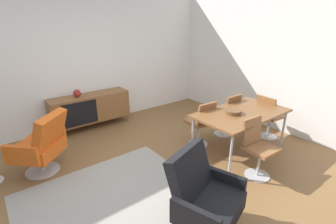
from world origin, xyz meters
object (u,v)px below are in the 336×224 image
at_px(wooden_bowl_on_table, 233,112).
at_px(dining_chair_front_left, 258,146).
at_px(lounge_chair_red, 41,144).
at_px(armchair_black_shell, 204,196).
at_px(dining_chair_far_end, 269,115).
at_px(dining_table, 241,114).
at_px(dining_chair_back_left, 201,122).
at_px(sideboard, 90,108).
at_px(vase_cobalt, 77,93).
at_px(dining_chair_back_right, 227,113).

height_order(wooden_bowl_on_table, dining_chair_front_left, dining_chair_front_left).
xyz_separation_m(lounge_chair_red, armchair_black_shell, (1.06, -2.24, 0.00)).
relative_size(wooden_bowl_on_table, lounge_chair_red, 0.27).
bearing_deg(dining_chair_far_end, armchair_black_shell, -162.18).
bearing_deg(dining_chair_front_left, lounge_chair_red, 141.10).
relative_size(dining_table, dining_chair_back_left, 1.87).
bearing_deg(sideboard, dining_chair_far_end, -45.79).
bearing_deg(dining_chair_back_left, wooden_bowl_on_table, -69.93).
distance_m(dining_chair_front_left, lounge_chair_red, 3.13).
distance_m(dining_table, armchair_black_shell, 1.92).
relative_size(dining_chair_front_left, lounge_chair_red, 0.90).
bearing_deg(lounge_chair_red, vase_cobalt, 51.11).
bearing_deg(armchair_black_shell, dining_table, 25.88).
height_order(dining_chair_front_left, armchair_black_shell, armchair_black_shell).
bearing_deg(dining_chair_back_left, dining_chair_front_left, -89.62).
xyz_separation_m(dining_table, wooden_bowl_on_table, (-0.17, 0.05, 0.07)).
bearing_deg(dining_table, dining_chair_back_left, 122.36).
bearing_deg(dining_chair_far_end, sideboard, 134.21).
xyz_separation_m(dining_chair_back_right, armchair_black_shell, (-2.06, -1.39, -0.00)).
relative_size(dining_chair_front_left, armchair_black_shell, 0.90).
relative_size(dining_table, armchair_black_shell, 1.69).
xyz_separation_m(sideboard, dining_chair_back_left, (1.25, -2.01, 0.03)).
relative_size(dining_chair_far_end, lounge_chair_red, 0.90).
xyz_separation_m(dining_table, dining_chair_back_left, (-0.35, 0.56, -0.23)).
xyz_separation_m(vase_cobalt, dining_chair_far_end, (2.73, -2.57, -0.33)).
relative_size(dining_table, wooden_bowl_on_table, 6.15).
relative_size(vase_cobalt, dining_chair_back_right, 0.18).
distance_m(sideboard, dining_chair_back_right, 2.81).
distance_m(vase_cobalt, wooden_bowl_on_table, 3.03).
distance_m(vase_cobalt, dining_chair_back_right, 2.99).
bearing_deg(armchair_black_shell, vase_cobalt, 92.05).
distance_m(sideboard, armchair_black_shell, 3.40).
xyz_separation_m(sideboard, dining_table, (1.61, -2.57, 0.26)).
height_order(dining_chair_back_right, dining_chair_far_end, same).
bearing_deg(dining_chair_front_left, dining_chair_back_right, 58.11).
distance_m(dining_table, wooden_bowl_on_table, 0.19).
xyz_separation_m(wooden_bowl_on_table, armchair_black_shell, (-1.55, -0.88, -0.30)).
bearing_deg(sideboard, vase_cobalt, 179.53).
relative_size(dining_chair_far_end, dining_chair_front_left, 1.00).
bearing_deg(dining_chair_back_right, lounge_chair_red, 164.88).
height_order(dining_chair_back_right, armchair_black_shell, armchair_black_shell).
height_order(dining_chair_far_end, lounge_chair_red, lounge_chair_red).
bearing_deg(dining_chair_far_end, dining_chair_front_left, -155.48).
height_order(dining_chair_back_left, armchair_black_shell, armchair_black_shell).
distance_m(dining_chair_back_right, armchair_black_shell, 2.49).
height_order(dining_table, wooden_bowl_on_table, wooden_bowl_on_table).
relative_size(wooden_bowl_on_table, armchair_black_shell, 0.27).
height_order(wooden_bowl_on_table, lounge_chair_red, lounge_chair_red).
relative_size(sideboard, dining_chair_back_left, 1.87).
xyz_separation_m(vase_cobalt, dining_table, (1.84, -2.57, -0.10)).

